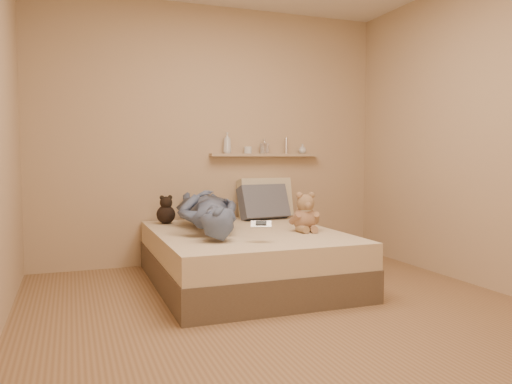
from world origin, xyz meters
name	(u,v)px	position (x,y,z in m)	size (l,w,h in m)	color
room	(290,124)	(0.00, 0.00, 1.30)	(3.80, 3.80, 3.80)	#8F6D4A
bed	(245,257)	(0.00, 0.93, 0.22)	(1.50, 1.90, 0.45)	brown
game_console	(261,224)	(-0.08, 0.34, 0.58)	(0.16, 0.12, 0.05)	silver
teddy_bear	(305,215)	(0.47, 0.72, 0.59)	(0.28, 0.27, 0.34)	#9C6F55
dark_plush	(166,211)	(-0.55, 1.61, 0.57)	(0.18, 0.18, 0.27)	black
pillow_cream	(265,198)	(0.51, 1.76, 0.65)	(0.55, 0.16, 0.40)	beige
pillow_grey	(264,202)	(0.44, 1.62, 0.62)	(0.50, 0.14, 0.34)	slate
person	(207,210)	(-0.29, 1.09, 0.62)	(0.53, 1.46, 0.35)	#4D5879
wall_shelf	(266,155)	(0.55, 1.84, 1.10)	(1.20, 0.12, 0.03)	tan
shelf_bottles	(256,146)	(0.45, 1.84, 1.19)	(0.96, 0.12, 0.21)	silver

